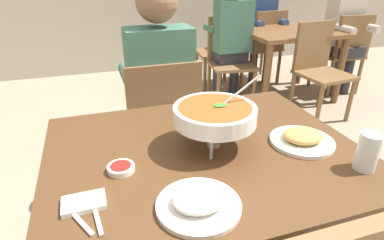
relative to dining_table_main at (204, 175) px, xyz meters
name	(u,v)px	position (x,y,z in m)	size (l,w,h in m)	color
dining_table_main	(204,175)	(0.00, 0.00, 0.00)	(1.14, 0.90, 0.75)	#51331C
chair_diner_main	(162,123)	(0.00, 0.74, -0.12)	(0.44, 0.44, 0.90)	brown
diner_main	(159,84)	(0.00, 0.77, 0.11)	(0.40, 0.45, 1.31)	#2D2D38
curry_bowl	(215,115)	(0.04, 0.01, 0.24)	(0.33, 0.30, 0.26)	silver
rice_plate	(199,202)	(-0.12, -0.29, 0.14)	(0.24, 0.24, 0.06)	white
appetizer_plate	(302,138)	(0.37, -0.07, 0.14)	(0.24, 0.24, 0.06)	white
sauce_dish	(121,168)	(-0.31, -0.04, 0.13)	(0.09, 0.09, 0.02)	white
napkin_folded	(84,203)	(-0.43, -0.18, 0.12)	(0.12, 0.08, 0.02)	white
fork_utensil	(77,218)	(-0.45, -0.23, 0.12)	(0.01, 0.17, 0.01)	silver
spoon_utensil	(96,214)	(-0.40, -0.23, 0.12)	(0.01, 0.17, 0.01)	silver
drink_glass	(367,154)	(0.46, -0.28, 0.17)	(0.07, 0.07, 0.13)	silver
dining_table_far	(289,43)	(1.70, 1.98, -0.02)	(1.00, 0.80, 0.75)	brown
chair_bg_left	(229,56)	(1.03, 2.06, -0.12)	(0.49, 0.49, 0.90)	brown
chair_bg_middle	(264,43)	(1.69, 2.49, -0.12)	(0.47, 0.47, 0.90)	brown
chair_bg_right	(345,50)	(2.38, 1.89, -0.12)	(0.47, 0.47, 0.90)	brown
chair_bg_corner	(224,46)	(1.16, 2.50, -0.12)	(0.47, 0.47, 0.90)	brown
chair_bg_window	(319,65)	(1.71, 1.49, -0.12)	(0.48, 0.48, 0.90)	brown
patron_bg_left	(231,33)	(1.04, 2.05, 0.11)	(0.40, 0.45, 1.31)	#2D2D38
patron_bg_middle	(261,22)	(1.67, 2.57, 0.11)	(0.40, 0.45, 1.31)	#2D2D38
patron_bg_right	(345,28)	(2.35, 1.93, 0.11)	(0.40, 0.45, 1.31)	#2D2D38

